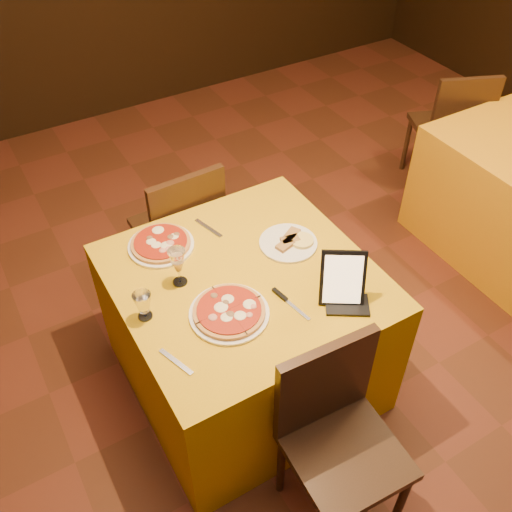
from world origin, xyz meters
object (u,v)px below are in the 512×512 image
chair_main_far (176,228)px  pizza_near (229,312)px  pizza_far (161,244)px  tablet (343,278)px  chair_side_far (445,127)px  main_table (245,330)px  wine_glass (178,267)px  chair_main_near (346,454)px  water_glass (143,306)px

chair_main_far → pizza_near: bearing=78.1°
pizza_far → tablet: 0.87m
chair_main_far → tablet: 1.21m
chair_side_far → tablet: bearing=55.5°
chair_main_far → chair_side_far: bearing=179.1°
main_table → chair_side_far: 2.25m
pizza_far → wine_glass: (-0.02, -0.26, 0.08)m
chair_main_near → tablet: 0.69m
pizza_near → chair_main_far: bearing=80.2°
pizza_near → pizza_far: (-0.07, 0.53, 0.00)m
main_table → pizza_far: (-0.24, 0.36, 0.39)m
wine_glass → chair_main_near: bearing=-73.9°
water_glass → pizza_near: bearing=-28.8°
pizza_near → chair_side_far: bearing=23.8°
main_table → tablet: size_ratio=4.51×
chair_main_far → tablet: (0.28, -1.10, 0.41)m
main_table → tablet: (0.28, -0.32, 0.49)m
main_table → chair_main_near: (0.00, -0.80, 0.08)m
wine_glass → chair_side_far: bearing=17.0°
chair_main_far → chair_side_far: (2.09, 0.04, 0.00)m
chair_main_near → water_glass: chair_main_near is taller
chair_main_near → wine_glass: (-0.26, 0.90, 0.39)m
chair_main_far → water_glass: 0.98m
chair_main_far → chair_side_far: same height
wine_glass → tablet: tablet is taller
chair_main_far → wine_glass: size_ratio=4.79×
chair_main_near → wine_glass: 1.01m
pizza_near → water_glass: (-0.30, 0.17, 0.05)m
main_table → pizza_far: bearing=123.6°
pizza_far → chair_main_far: bearing=60.5°
main_table → pizza_near: (-0.16, -0.17, 0.39)m
tablet → chair_side_far: bearing=64.8°
chair_main_near → water_glass: bearing=123.3°
chair_main_near → tablet: size_ratio=3.73×
chair_side_far → pizza_near: (-2.25, -0.99, 0.31)m
water_glass → tablet: 0.82m
chair_main_near → tablet: bearing=62.0°
pizza_near → tablet: (0.45, -0.16, 0.10)m
tablet → main_table: bearing=163.7°
chair_main_near → chair_side_far: same height
pizza_far → main_table: bearing=-56.4°
main_table → chair_side_far: bearing=21.5°
main_table → tablet: 0.66m
chair_side_far → wine_glass: (-2.35, -0.72, 0.39)m
pizza_far → wine_glass: size_ratio=1.62×
wine_glass → water_glass: bearing=-152.7°
pizza_near → tablet: size_ratio=1.36×
pizza_near → wine_glass: 0.30m
wine_glass → chair_main_far: bearing=69.0°
chair_side_far → chair_main_near: bearing=60.9°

